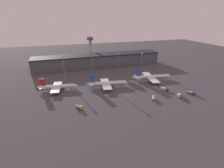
% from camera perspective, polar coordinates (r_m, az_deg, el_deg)
% --- Properties ---
extents(ground, '(600.00, 600.00, 0.00)m').
position_cam_1_polar(ground, '(150.82, 4.50, -3.75)').
color(ground, '#423F44').
extents(terminal_building, '(168.91, 24.10, 15.68)m').
position_cam_1_polar(terminal_building, '(238.78, -4.51, 7.83)').
color(terminal_building, '#4C515B').
rests_on(terminal_building, ground).
extents(airplane_0, '(38.05, 28.05, 11.40)m').
position_cam_1_polar(airplane_0, '(167.88, -17.32, -0.85)').
color(airplane_0, silver).
rests_on(airplane_0, ground).
extents(airplane_1, '(42.07, 30.09, 12.34)m').
position_cam_1_polar(airplane_1, '(167.58, -1.59, 0.17)').
color(airplane_1, white).
rests_on(airplane_1, ground).
extents(airplane_2, '(44.60, 35.53, 13.26)m').
position_cam_1_polar(airplane_2, '(190.14, 12.77, 2.28)').
color(airplane_2, white).
rests_on(airplane_2, ground).
extents(service_vehicle_0, '(6.87, 6.10, 2.90)m').
position_cam_1_polar(service_vehicle_0, '(166.50, 16.69, -1.50)').
color(service_vehicle_0, '#195199').
rests_on(service_vehicle_0, ground).
extents(service_vehicle_1, '(6.20, 5.65, 3.05)m').
position_cam_1_polar(service_vehicle_1, '(157.51, 21.04, -3.39)').
color(service_vehicle_1, '#195199').
rests_on(service_vehicle_1, ground).
extents(service_vehicle_2, '(5.06, 5.28, 2.79)m').
position_cam_1_polar(service_vehicle_2, '(131.65, -10.71, -7.31)').
color(service_vehicle_2, gold).
rests_on(service_vehicle_2, ground).
extents(service_vehicle_3, '(4.01, 5.05, 2.89)m').
position_cam_1_polar(service_vehicle_3, '(146.24, 13.38, -4.47)').
color(service_vehicle_3, white).
rests_on(service_vehicle_3, ground).
extents(service_vehicle_4, '(4.92, 7.14, 2.69)m').
position_cam_1_polar(service_vehicle_4, '(166.94, 24.48, -2.56)').
color(service_vehicle_4, '#195199').
rests_on(service_vehicle_4, ground).
extents(lamp_post_0, '(1.80, 1.80, 25.16)m').
position_cam_1_polar(lamp_post_0, '(196.85, -15.57, 6.56)').
color(lamp_post_0, slate).
rests_on(lamp_post_0, ground).
extents(lamp_post_1, '(1.80, 1.80, 29.47)m').
position_cam_1_polar(lamp_post_1, '(199.70, -6.55, 8.11)').
color(lamp_post_1, slate).
rests_on(lamp_post_1, ground).
extents(lamp_post_2, '(1.80, 1.80, 23.74)m').
position_cam_1_polar(lamp_post_2, '(208.56, 2.04, 7.93)').
color(lamp_post_2, slate).
rests_on(lamp_post_2, ground).
extents(lamp_post_3, '(1.80, 1.80, 21.43)m').
position_cam_1_polar(lamp_post_3, '(221.02, 9.72, 8.07)').
color(lamp_post_3, slate).
rests_on(lamp_post_3, ground).
extents(control_tower, '(9.00, 9.00, 37.58)m').
position_cam_1_polar(control_tower, '(263.94, -7.06, 12.18)').
color(control_tower, '#99999E').
rests_on(control_tower, ground).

